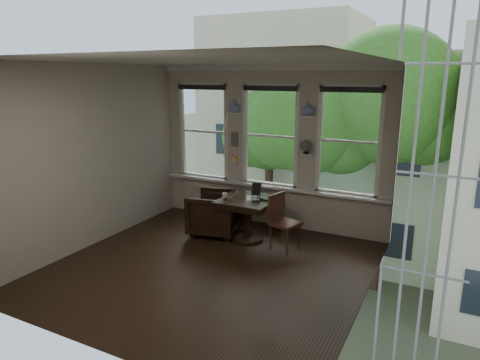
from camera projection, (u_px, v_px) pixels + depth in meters
The scene contains 25 objects.
ground at pixel (211, 267), 6.42m from camera, with size 4.50×4.50×0.00m, color black.
ceiling at pixel (207, 60), 5.70m from camera, with size 4.50×4.50×0.00m, color silver.
wall_back at pixel (271, 147), 8.00m from camera, with size 4.50×4.50×0.00m, color beige.
wall_front at pixel (88, 215), 4.11m from camera, with size 4.50×4.50×0.00m, color beige.
wall_left at pixel (92, 156), 7.05m from camera, with size 4.50×4.50×0.00m, color beige.
wall_right at pixel (372, 188), 5.07m from camera, with size 4.50×4.50×0.00m, color beige.
window_left at pixel (205, 131), 8.60m from camera, with size 1.10×0.12×1.90m, color white, non-canonical shape.
window_center at pixel (271, 136), 7.96m from camera, with size 1.10×0.12×1.90m, color white, non-canonical shape.
window_right at pixel (349, 141), 7.32m from camera, with size 1.10×0.12×1.90m, color white, non-canonical shape.
shelf_left at pixel (234, 113), 8.09m from camera, with size 0.26×0.16×0.03m, color white.
shelf_right at pixel (308, 117), 7.45m from camera, with size 0.26×0.16×0.03m, color white.
intercom at pixel (235, 139), 8.24m from camera, with size 0.14×0.06×0.28m, color #59544F.
sticky_notes at pixel (235, 157), 8.33m from camera, with size 0.16×0.01×0.24m, color pink, non-canonical shape.
desk_fan at pixel (306, 149), 7.57m from camera, with size 0.20×0.20×0.24m, color #59544F, non-canonical shape.
vase_left at pixel (234, 106), 8.06m from camera, with size 0.24×0.24×0.25m, color silver.
vase_right at pixel (308, 109), 7.42m from camera, with size 0.24×0.24×0.25m, color silver.
table at pixel (247, 220), 7.38m from camera, with size 0.90×0.90×0.75m, color black, non-canonical shape.
armchair_left at pixel (215, 213), 7.69m from camera, with size 0.83×0.86×0.78m, color black.
cushion_red at pixel (215, 210), 7.67m from camera, with size 0.45×0.45×0.06m, color maroon.
side_chair_right at pixel (285, 223), 6.97m from camera, with size 0.42×0.42×0.92m, color #452218, non-canonical shape.
laptop at pixel (265, 200), 7.21m from camera, with size 0.30×0.19×0.02m, color black.
mug at pixel (225, 195), 7.33m from camera, with size 0.10×0.10×0.09m, color white.
drinking_glass at pixel (255, 199), 7.12m from camera, with size 0.13×0.13×0.10m, color white.
tablet at pixel (256, 189), 7.50m from camera, with size 0.16×0.02×0.22m, color black.
papers at pixel (253, 198), 7.35m from camera, with size 0.22×0.30×0.00m, color silver.
Camera 1 is at (3.08, -5.07, 2.82)m, focal length 32.00 mm.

